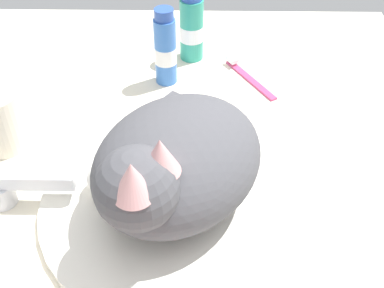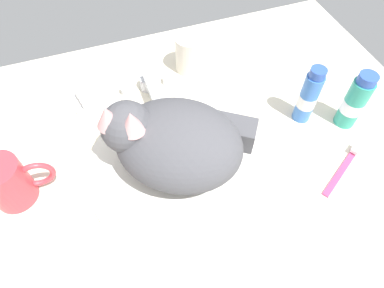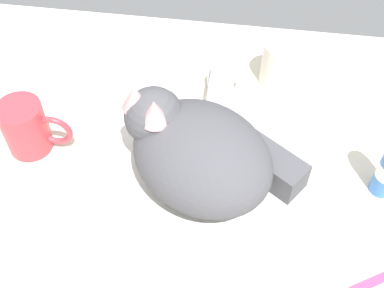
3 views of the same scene
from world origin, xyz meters
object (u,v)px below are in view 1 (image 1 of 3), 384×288
cat (171,163)px  mouthwash_bottle (192,27)px  rinse_cup (0,121)px  toothpaste_bottle (165,49)px  toothbrush (247,75)px  faucet (14,189)px

cat → mouthwash_bottle: size_ratio=2.38×
rinse_cup → toothpaste_bottle: size_ratio=0.66×
cat → toothbrush: bearing=-21.2°
toothpaste_bottle → mouthwash_bottle: toothpaste_bottle is taller
cat → toothpaste_bottle: cat is taller
cat → mouthwash_bottle: cat is taller
faucet → rinse_cup: rinse_cup is taller
mouthwash_bottle → faucet: bearing=148.9°
rinse_cup → toothpaste_bottle: toothpaste_bottle is taller
faucet → mouthwash_bottle: 42.11cm
toothpaste_bottle → mouthwash_bottle: size_ratio=1.02×
cat → toothpaste_bottle: 28.84cm
rinse_cup → toothbrush: 40.71cm
rinse_cup → cat: bearing=-115.3°
faucet → mouthwash_bottle: (35.91, -21.68, 3.71)cm
faucet → toothpaste_bottle: bearing=-32.0°
toothbrush → cat: bearing=158.8°
rinse_cup → toothpaste_bottle: (17.04, -22.29, 1.76)cm
rinse_cup → mouthwash_bottle: 36.37cm
cat → mouthwash_bottle: bearing=-2.8°
faucet → mouthwash_bottle: size_ratio=0.97×
cat → toothpaste_bottle: size_ratio=2.34×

